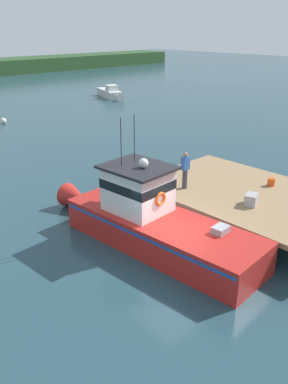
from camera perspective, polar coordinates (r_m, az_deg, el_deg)
ground_plane at (r=14.92m, az=3.86°, el=-9.12°), size 200.00×200.00×0.00m
dock at (r=17.90m, az=14.49°, el=-0.35°), size 6.00×9.00×1.20m
main_fishing_boat at (r=15.31m, az=0.87°, el=-3.88°), size 3.10×9.90×4.80m
crate_stack_mid_dock at (r=16.53m, az=14.96°, el=-1.03°), size 0.72×0.63×0.45m
bait_bucket at (r=18.78m, az=17.61°, el=1.36°), size 0.32×0.32×0.34m
deckhand_further_back at (r=17.49m, az=5.86°, el=3.18°), size 0.36×0.22×1.63m
moored_boat_mid_harbor at (r=48.49m, az=-4.77°, el=13.81°), size 2.96×5.95×1.50m
mooring_buoy_channel_marker at (r=37.07m, az=-19.33°, el=9.51°), size 0.50×0.50×0.50m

